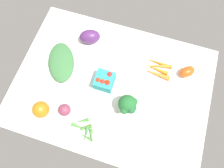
% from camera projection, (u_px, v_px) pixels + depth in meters
% --- Properties ---
extents(tablecloth, '(1.04, 0.76, 0.02)m').
position_uv_depth(tablecloth, '(112.00, 86.00, 1.10)').
color(tablecloth, white).
rests_on(tablecloth, ground).
extents(heirloom_tomato_orange, '(0.09, 0.09, 0.09)m').
position_uv_depth(heirloom_tomato_orange, '(41.00, 109.00, 1.00)').
color(heirloom_tomato_orange, orange).
rests_on(heirloom_tomato_orange, tablecloth).
extents(berry_basket, '(0.10, 0.10, 0.08)m').
position_uv_depth(berry_basket, '(105.00, 81.00, 1.06)').
color(berry_basket, teal).
rests_on(berry_basket, tablecloth).
extents(eggplant, '(0.14, 0.12, 0.08)m').
position_uv_depth(eggplant, '(90.00, 37.00, 1.14)').
color(eggplant, '#572A68').
rests_on(eggplant, tablecloth).
extents(carrot_bunch, '(0.16, 0.11, 0.03)m').
position_uv_depth(carrot_bunch, '(157.00, 69.00, 1.11)').
color(carrot_bunch, orange).
rests_on(carrot_bunch, tablecloth).
extents(roma_tomato, '(0.10, 0.10, 0.06)m').
position_uv_depth(roma_tomato, '(187.00, 72.00, 1.08)').
color(roma_tomato, '#E45318').
rests_on(roma_tomato, tablecloth).
extents(leafy_greens_clump, '(0.23, 0.28, 0.05)m').
position_uv_depth(leafy_greens_clump, '(61.00, 62.00, 1.11)').
color(leafy_greens_clump, '#3C7640').
rests_on(leafy_greens_clump, tablecloth).
extents(okra_pile, '(0.13, 0.12, 0.02)m').
position_uv_depth(okra_pile, '(85.00, 130.00, 1.00)').
color(okra_pile, '#417E42').
rests_on(okra_pile, tablecloth).
extents(red_onion_near_basket, '(0.06, 0.06, 0.06)m').
position_uv_depth(red_onion_near_basket, '(65.00, 110.00, 1.01)').
color(red_onion_near_basket, '#863853').
rests_on(red_onion_near_basket, tablecloth).
extents(broccoli_head, '(0.10, 0.10, 0.12)m').
position_uv_depth(broccoli_head, '(128.00, 105.00, 0.98)').
color(broccoli_head, '#A1BB81').
rests_on(broccoli_head, tablecloth).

